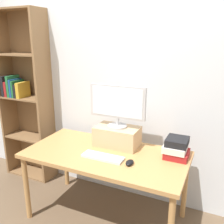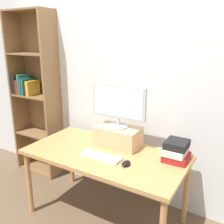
% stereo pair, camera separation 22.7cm
% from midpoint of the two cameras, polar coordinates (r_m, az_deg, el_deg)
% --- Properties ---
extents(ground_plane, '(12.00, 12.00, 0.00)m').
position_cam_midpoint_polar(ground_plane, '(2.73, 1.08, -22.74)').
color(ground_plane, brown).
extents(back_wall, '(7.00, 0.08, 2.60)m').
position_cam_midpoint_polar(back_wall, '(2.62, 7.05, 7.03)').
color(back_wall, silver).
rests_on(back_wall, ground_plane).
extents(desk, '(1.49, 0.76, 0.70)m').
position_cam_midpoint_polar(desk, '(2.38, 1.16, -10.80)').
color(desk, '#B7844C').
rests_on(desk, ground_plane).
extents(bookshelf_unit, '(0.63, 0.28, 2.05)m').
position_cam_midpoint_polar(bookshelf_unit, '(3.28, -15.20, 3.88)').
color(bookshelf_unit, olive).
rests_on(bookshelf_unit, ground_plane).
extents(riser_box, '(0.43, 0.26, 0.19)m').
position_cam_midpoint_polar(riser_box, '(2.46, 4.13, -5.64)').
color(riser_box, tan).
rests_on(riser_box, desk).
extents(computer_monitor, '(0.56, 0.19, 0.41)m').
position_cam_midpoint_polar(computer_monitor, '(2.36, 4.27, 1.68)').
color(computer_monitor, '#B7B7BA').
rests_on(computer_monitor, riser_box).
extents(keyboard, '(0.38, 0.12, 0.02)m').
position_cam_midpoint_polar(keyboard, '(2.25, 0.38, -10.19)').
color(keyboard, silver).
rests_on(keyboard, desk).
extents(computer_mouse, '(0.06, 0.10, 0.04)m').
position_cam_midpoint_polar(computer_mouse, '(2.14, 6.35, -11.66)').
color(computer_mouse, black).
rests_on(computer_mouse, desk).
extents(book_stack, '(0.22, 0.25, 0.18)m').
position_cam_midpoint_polar(book_stack, '(2.28, 17.25, -8.52)').
color(book_stack, maroon).
rests_on(book_stack, desk).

